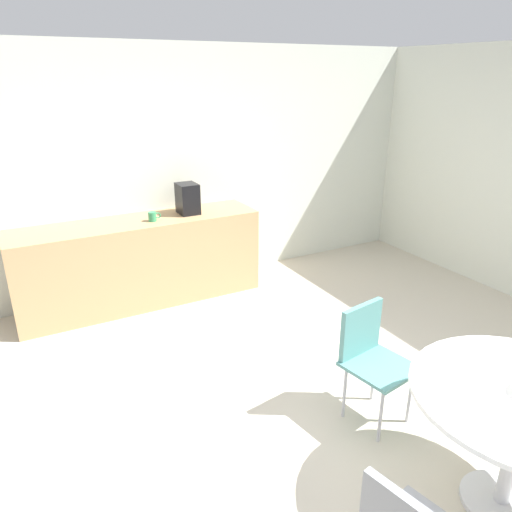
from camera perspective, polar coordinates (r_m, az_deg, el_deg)
The scene contains 6 objects.
ground_plane at distance 3.54m, azimuth 10.57°, elevation -20.04°, with size 6.00×6.00×0.00m, color beige.
wall_back at distance 5.41m, azimuth -8.84°, elevation 10.15°, with size 6.00×0.10×2.60m, color silver.
counter_block at distance 5.14m, azimuth -13.60°, elevation -0.67°, with size 2.49×0.60×0.90m, color tan.
chair_teal at distance 3.44m, azimuth 13.42°, elevation -10.82°, with size 0.48×0.48×0.83m.
mug_white at distance 4.93m, azimuth -12.23°, elevation 4.63°, with size 0.13×0.08×0.09m.
coffee_maker at distance 5.11m, azimuth -8.16°, elevation 6.79°, with size 0.20×0.24×0.32m, color black.
Camera 1 is at (-1.78, -2.00, 2.31)m, focal length 33.53 mm.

